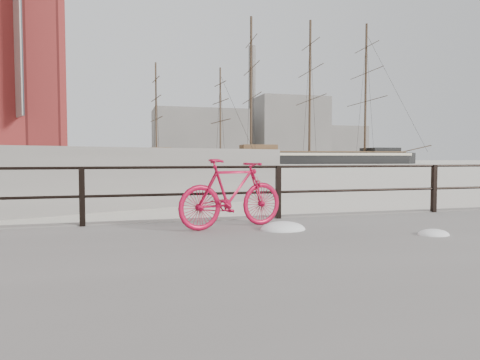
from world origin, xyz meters
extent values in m
plane|color=white|center=(0.00, 0.00, 0.00)|extent=(400.00, 400.00, 0.00)
imported|color=#B30B31|center=(-4.62, -0.99, 0.92)|extent=(1.89, 0.75, 1.13)
ellipsoid|color=white|center=(-3.88, -1.37, 0.48)|extent=(0.74, 0.58, 0.26)
ellipsoid|color=white|center=(-1.87, -2.40, 0.44)|extent=(0.48, 0.38, 0.17)
cube|color=gray|center=(20.00, 140.00, 9.00)|extent=(32.00, 18.00, 18.00)
cube|color=gray|center=(55.00, 145.00, 12.00)|extent=(26.00, 20.00, 24.00)
cube|color=gray|center=(78.00, 150.00, 7.00)|extent=(20.00, 16.00, 14.00)
cylinder|color=gray|center=(42.00, 150.00, 22.00)|extent=(2.80, 2.80, 44.00)
camera|label=1|loc=(-6.34, -7.73, 1.50)|focal=32.00mm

